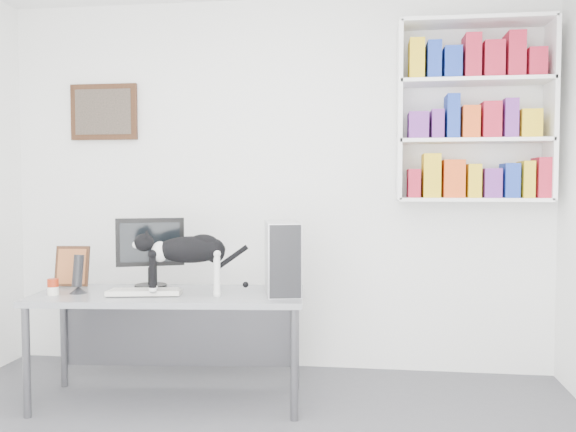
{
  "coord_description": "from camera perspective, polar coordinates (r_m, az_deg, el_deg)",
  "views": [
    {
      "loc": [
        0.69,
        -2.45,
        1.35
      ],
      "look_at": [
        0.17,
        1.53,
        1.14
      ],
      "focal_mm": 38.0,
      "sensor_mm": 36.0,
      "label": 1
    }
  ],
  "objects": [
    {
      "name": "wall_art",
      "position": [
        4.88,
        -16.85,
        9.29
      ],
      "size": [
        0.52,
        0.04,
        0.42
      ],
      "primitive_type": "cube",
      "color": "#422715",
      "rests_on": "room"
    },
    {
      "name": "pc_tower",
      "position": [
        3.76,
        -0.55,
        -3.88
      ],
      "size": [
        0.29,
        0.47,
        0.44
      ],
      "primitive_type": "cube",
      "rotation": [
        0.0,
        0.0,
        0.22
      ],
      "color": "silver",
      "rests_on": "desk"
    },
    {
      "name": "leaning_print",
      "position": [
        4.25,
        -19.54,
        -4.39
      ],
      "size": [
        0.23,
        0.11,
        0.27
      ],
      "primitive_type": "cube",
      "rotation": [
        0.0,
        0.0,
        0.09
      ],
      "color": "#422715",
      "rests_on": "desk"
    },
    {
      "name": "cat",
      "position": [
        3.7,
        -9.37,
        -4.53
      ],
      "size": [
        0.63,
        0.31,
        0.38
      ],
      "primitive_type": null,
      "rotation": [
        0.0,
        0.0,
        0.26
      ],
      "color": "black",
      "rests_on": "desk"
    },
    {
      "name": "bookshelf",
      "position": [
        4.38,
        17.02,
        9.36
      ],
      "size": [
        1.03,
        0.28,
        1.24
      ],
      "primitive_type": "cube",
      "color": "white",
      "rests_on": "room"
    },
    {
      "name": "desk",
      "position": [
        3.93,
        -10.98,
        -11.99
      ],
      "size": [
        1.7,
        0.81,
        0.68
      ],
      "primitive_type": "cube",
      "rotation": [
        0.0,
        0.0,
        0.1
      ],
      "color": "gray",
      "rests_on": "room"
    },
    {
      "name": "speaker",
      "position": [
        3.96,
        -19.05,
        -5.08
      ],
      "size": [
        0.13,
        0.13,
        0.25
      ],
      "primitive_type": "cylinder",
      "rotation": [
        0.0,
        0.0,
        -0.24
      ],
      "color": "black",
      "rests_on": "desk"
    },
    {
      "name": "monitor",
      "position": [
        4.05,
        -12.76,
        -3.31
      ],
      "size": [
        0.48,
        0.35,
        0.46
      ],
      "primitive_type": "cube",
      "rotation": [
        0.0,
        0.0,
        0.36
      ],
      "color": "black",
      "rests_on": "desk"
    },
    {
      "name": "soup_can",
      "position": [
        3.96,
        -21.12,
        -6.22
      ],
      "size": [
        0.07,
        0.07,
        0.1
      ],
      "primitive_type": "cylinder",
      "rotation": [
        0.0,
        0.0,
        -0.08
      ],
      "color": "#9F250D",
      "rests_on": "desk"
    },
    {
      "name": "room",
      "position": [
        2.54,
        -8.27,
        2.87
      ],
      "size": [
        4.01,
        4.01,
        2.7
      ],
      "color": "#515156",
      "rests_on": "ground"
    },
    {
      "name": "keyboard",
      "position": [
        3.81,
        -13.27,
        -6.94
      ],
      "size": [
        0.46,
        0.24,
        0.03
      ],
      "primitive_type": "cube",
      "rotation": [
        0.0,
        0.0,
        0.17
      ],
      "color": "beige",
      "rests_on": "desk"
    }
  ]
}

